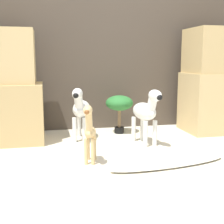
% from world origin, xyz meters
% --- Properties ---
extents(ground_plane, '(14.00, 14.00, 0.00)m').
position_xyz_m(ground_plane, '(0.00, 0.00, 0.00)').
color(ground_plane, beige).
extents(wall_back, '(6.40, 0.08, 2.20)m').
position_xyz_m(wall_back, '(0.00, 1.69, 1.10)').
color(wall_back, '#473D33').
rests_on(wall_back, ground_plane).
extents(rock_pillar_left, '(0.89, 0.61, 1.25)m').
position_xyz_m(rock_pillar_left, '(-1.33, 1.17, 0.57)').
color(rock_pillar_left, tan).
rests_on(rock_pillar_left, ground_plane).
extents(rock_pillar_right, '(0.89, 0.61, 1.31)m').
position_xyz_m(rock_pillar_right, '(1.33, 1.17, 0.64)').
color(rock_pillar_right, tan).
rests_on(rock_pillar_right, ground_plane).
extents(zebra_right, '(0.26, 0.54, 0.62)m').
position_xyz_m(zebra_right, '(0.20, 0.73, 0.37)').
color(zebra_right, silver).
rests_on(zebra_right, ground_plane).
extents(zebra_left, '(0.30, 0.54, 0.62)m').
position_xyz_m(zebra_left, '(-0.47, 1.06, 0.37)').
color(zebra_left, silver).
rests_on(zebra_left, ground_plane).
extents(giraffe_figurine, '(0.17, 0.34, 0.55)m').
position_xyz_m(giraffe_figurine, '(-0.49, 0.22, 0.31)').
color(giraffe_figurine, tan).
rests_on(giraffe_figurine, ground_plane).
extents(potted_palm_front, '(0.34, 0.34, 0.48)m').
position_xyz_m(potted_palm_front, '(0.04, 1.31, 0.37)').
color(potted_palm_front, black).
rests_on(potted_palm_front, ground_plane).
extents(surfboard, '(1.15, 0.41, 0.09)m').
position_xyz_m(surfboard, '(0.18, 0.03, 0.02)').
color(surfboard, silver).
rests_on(surfboard, ground_plane).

